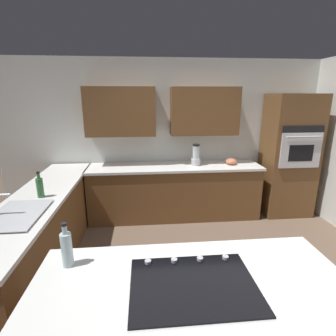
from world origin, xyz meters
The scene contains 14 objects.
ground_plane centered at (0.00, 0.00, 0.00)m, with size 14.00×14.00×0.00m, color brown.
wall_back centered at (0.07, -2.04, 1.42)m, with size 6.00×0.44×2.60m.
lower_cabinets_back centered at (0.10, -1.72, 0.43)m, with size 2.80×0.60×0.86m, color brown.
countertop_back centered at (0.10, -1.72, 0.88)m, with size 2.84×0.64×0.04m, color silver.
lower_cabinets_side centered at (1.82, -0.55, 0.43)m, with size 0.60×2.90×0.86m, color brown.
countertop_side centered at (1.82, -0.55, 0.88)m, with size 0.64×2.94×0.04m, color silver.
island_top centered at (0.31, 1.07, 0.88)m, with size 1.99×0.96×0.04m, color silver.
wall_oven centered at (-1.85, -1.72, 1.02)m, with size 0.80×0.66×2.04m.
sink_unit centered at (1.83, -0.02, 0.92)m, with size 0.46×0.70×0.23m.
cooktop centered at (0.31, 1.06, 0.91)m, with size 0.76×0.56×0.03m.
blender centered at (-0.25, -1.71, 1.05)m, with size 0.15×0.15×0.35m.
mixing_bowl centered at (-0.85, -1.71, 0.95)m, with size 0.18×0.18×0.10m, color #CC724C.
dish_soap_bottle centered at (1.77, -0.50, 1.02)m, with size 0.07×0.07×0.30m.
oil_bottle centered at (1.12, 0.80, 1.03)m, with size 0.07×0.07×0.32m.
Camera 1 is at (0.59, 2.38, 2.01)m, focal length 27.83 mm.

